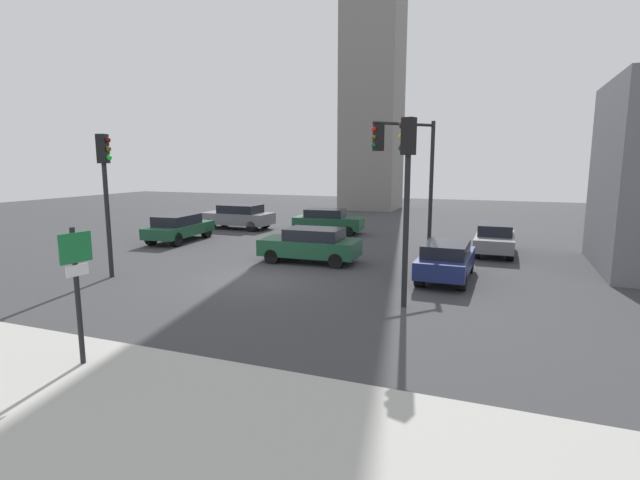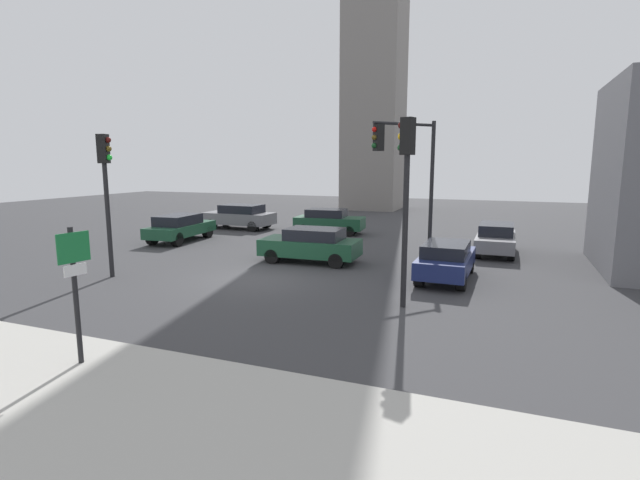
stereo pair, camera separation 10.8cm
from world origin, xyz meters
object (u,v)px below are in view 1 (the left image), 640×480
(direction_sign, at_px, (77,281))
(car_5, at_px, (446,259))
(traffic_light_1, at_px, (407,162))
(car_4, at_px, (238,216))
(traffic_light_2, at_px, (407,177))
(car_3, at_px, (328,221))
(traffic_light_0, at_px, (105,179))
(car_1, at_px, (179,227))
(car_2, at_px, (311,244))
(car_0, at_px, (495,238))

(direction_sign, relative_size, car_5, 0.68)
(direction_sign, bearing_deg, traffic_light_1, 80.94)
(car_4, relative_size, car_5, 1.09)
(traffic_light_2, height_order, car_3, traffic_light_2)
(traffic_light_1, distance_m, car_4, 13.83)
(traffic_light_1, xyz_separation_m, traffic_light_2, (1.13, -5.87, -0.41))
(traffic_light_0, xyz_separation_m, car_1, (-2.70, 7.38, -2.78))
(traffic_light_1, xyz_separation_m, car_5, (1.90, -2.18, -3.37))
(traffic_light_1, height_order, traffic_light_2, traffic_light_1)
(car_2, bearing_deg, car_3, -76.83)
(car_1, bearing_deg, car_5, -108.44)
(direction_sign, relative_size, traffic_light_0, 0.54)
(car_0, bearing_deg, car_2, -55.48)
(traffic_light_2, relative_size, car_5, 1.32)
(car_3, bearing_deg, car_1, -144.74)
(car_3, bearing_deg, traffic_light_0, -111.02)
(car_2, bearing_deg, car_5, 167.54)
(car_3, bearing_deg, car_0, -23.41)
(direction_sign, relative_size, car_0, 0.67)
(car_2, bearing_deg, traffic_light_2, 133.36)
(direction_sign, bearing_deg, car_2, 97.08)
(direction_sign, relative_size, car_3, 0.67)
(car_2, bearing_deg, traffic_light_1, -164.42)
(traffic_light_0, height_order, traffic_light_1, traffic_light_1)
(traffic_light_2, distance_m, car_4, 18.12)
(car_0, bearing_deg, direction_sign, -24.33)
(traffic_light_0, distance_m, traffic_light_1, 11.22)
(car_0, xyz_separation_m, car_2, (-7.04, -4.80, 0.03))
(traffic_light_0, bearing_deg, car_4, 84.76)
(traffic_light_1, relative_size, car_4, 1.31)
(direction_sign, xyz_separation_m, traffic_light_1, (3.94, 12.40, 2.28))
(traffic_light_0, height_order, car_1, traffic_light_0)
(car_5, bearing_deg, traffic_light_1, 42.18)
(traffic_light_0, distance_m, car_5, 12.28)
(car_0, bearing_deg, car_5, -14.18)
(car_5, bearing_deg, traffic_light_2, 169.40)
(traffic_light_1, relative_size, car_3, 1.41)
(car_1, relative_size, car_5, 1.11)
(traffic_light_1, height_order, car_3, traffic_light_1)
(car_0, height_order, car_4, car_4)
(traffic_light_2, relative_size, car_2, 1.29)
(traffic_light_0, height_order, car_2, traffic_light_0)
(traffic_light_1, height_order, car_1, traffic_light_1)
(car_2, distance_m, car_3, 8.09)
(car_5, bearing_deg, car_1, 77.31)
(car_1, bearing_deg, traffic_light_2, -122.97)
(traffic_light_2, height_order, car_5, traffic_light_2)
(direction_sign, relative_size, traffic_light_1, 0.47)
(car_0, bearing_deg, car_3, -107.91)
(car_1, height_order, car_4, car_4)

